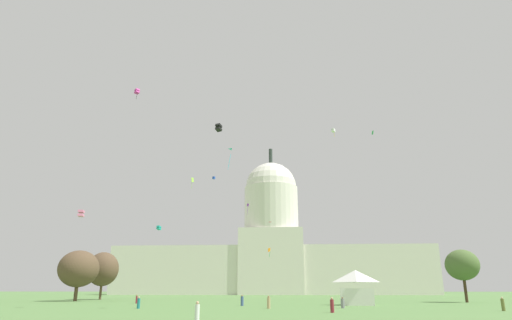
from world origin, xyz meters
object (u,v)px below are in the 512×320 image
person_grey_near_tree_west (343,303)px  person_teal_mid_right (139,303)px  tree_west_near (79,269)px  kite_blue_high (214,178)px  kite_black_mid (219,128)px  kite_white_high (333,130)px  person_denim_near_tent (242,301)px  person_tan_near_tree_east (269,303)px  event_tent (356,287)px  tree_west_far (103,269)px  kite_lime_mid (192,181)px  kite_turquoise_low (159,228)px  kite_red_mid (270,223)px  capitol_building (272,252)px  kite_magenta_high (137,91)px  kite_pink_low (81,213)px  person_olive_mid_center (503,305)px  kite_cyan_mid (228,152)px  person_white_edge_west (197,314)px  person_maroon_edge_east (137,299)px  person_maroon_back_left (332,306)px  tree_east_far (462,265)px  kite_green_high (373,133)px  kite_orange_low (269,250)px  kite_violet_mid (248,207)px

person_grey_near_tree_west → person_teal_mid_right: size_ratio=0.96×
tree_west_near → kite_blue_high: 70.44m
kite_blue_high → kite_black_mid: (17.13, -95.58, -17.22)m
kite_white_high → person_denim_near_tent: bearing=-87.4°
person_tan_near_tree_east → event_tent: bearing=-91.5°
tree_west_far → kite_lime_mid: kite_lime_mid is taller
person_teal_mid_right → kite_turquoise_low: kite_turquoise_low is taller
event_tent → kite_red_mid: size_ratio=5.21×
capitol_building → person_tan_near_tree_east: 144.92m
event_tent → kite_magenta_high: size_ratio=2.27×
kite_pink_low → person_denim_near_tent: bearing=16.4°
event_tent → kite_blue_high: kite_blue_high is taller
kite_magenta_high → kite_red_mid: bearing=-163.0°
person_olive_mid_center → kite_pink_low: (-55.96, 3.82, 12.43)m
person_grey_near_tree_west → person_olive_mid_center: bearing=149.0°
kite_turquoise_low → capitol_building: bearing=-77.7°
kite_blue_high → kite_white_high: 68.99m
event_tent → person_tan_near_tree_east: event_tent is taller
kite_black_mid → tree_west_far: bearing=151.0°
kite_cyan_mid → kite_red_mid: 82.54m
event_tent → tree_west_near: tree_west_near is taller
capitol_building → person_olive_mid_center: 153.04m
person_white_edge_west → kite_red_mid: size_ratio=1.46×
person_maroon_edge_east → kite_red_mid: size_ratio=1.37×
kite_blue_high → kite_magenta_high: (-9.05, -59.82, 6.60)m
person_maroon_edge_east → person_white_edge_west: size_ratio=0.93×
capitol_building → person_maroon_back_left: (12.23, -153.60, -18.54)m
person_olive_mid_center → person_maroon_back_left: (-21.00, -5.37, 0.02)m
event_tent → person_teal_mid_right: (-31.43, -14.88, -2.09)m
tree_east_far → person_olive_mid_center: (-9.06, -34.55, -6.40)m
person_olive_mid_center → kite_turquoise_low: 64.16m
event_tent → person_maroon_back_left: (-6.31, -23.39, -2.03)m
kite_blue_high → kite_green_high: bearing=-91.5°
person_grey_near_tree_west → kite_red_mid: bearing=-93.9°
tree_west_far → kite_green_high: size_ratio=7.94×
person_maroon_edge_east → person_olive_mid_center: person_olive_mid_center is taller
tree_west_near → person_maroon_edge_east: 24.37m
person_denim_near_tent → kite_red_mid: (1.13, 89.43, 25.39)m
kite_cyan_mid → person_tan_near_tree_east: bearing=14.8°
capitol_building → tree_east_far: size_ratio=14.22×
tree_east_far → kite_orange_low: bearing=161.1°
tree_east_far → kite_pink_low: (-65.02, -30.73, 6.03)m
tree_west_far → person_teal_mid_right: (26.37, -48.89, -6.64)m
kite_black_mid → kite_red_mid: bearing=113.4°
kite_magenta_high → kite_lime_mid: (7.70, 30.65, -14.87)m
person_denim_near_tent → kite_lime_mid: kite_lime_mid is taller
tree_east_far → kite_black_mid: size_ratio=9.53×
person_olive_mid_center → kite_blue_high: (-52.48, 95.89, 41.18)m
kite_blue_high → kite_violet_mid: bearing=-90.7°
kite_pink_low → person_teal_mid_right: bearing=-11.6°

